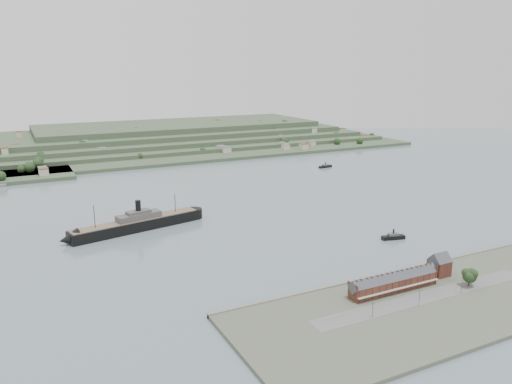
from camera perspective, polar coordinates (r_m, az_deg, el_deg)
name	(u,v)px	position (r m, az deg, el deg)	size (l,w,h in m)	color
ground	(265,213)	(420.85, 1.08, -2.37)	(1400.00, 1400.00, 0.00)	slate
near_shore	(433,302)	(280.03, 19.55, -11.79)	(220.00, 80.00, 2.60)	#4C5142
terrace_row	(394,282)	(283.08, 15.47, -9.88)	(55.60, 9.80, 11.07)	#4A231A
gabled_building	(439,265)	(310.05, 20.21, -7.84)	(10.40, 10.18, 14.09)	#4A231A
far_peninsula	(163,138)	(787.96, -10.55, 6.05)	(760.00, 309.00, 30.00)	#3C4F35
steamship	(133,225)	(384.27, -13.87, -3.63)	(113.16, 35.69, 27.41)	black
tugboat	(393,237)	(369.86, 15.42, -4.95)	(17.45, 8.28, 7.59)	black
ferry_east	(325,166)	(614.94, 7.93, 2.94)	(18.53, 7.67, 6.74)	black
fig_tree	(470,275)	(301.07, 23.31, -8.74)	(9.53, 8.25, 10.64)	#3D2A1C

